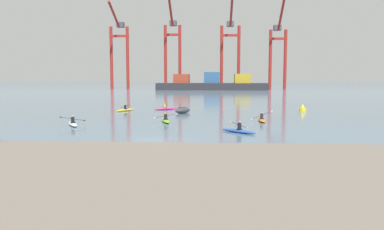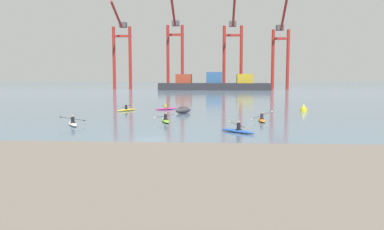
% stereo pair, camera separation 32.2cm
% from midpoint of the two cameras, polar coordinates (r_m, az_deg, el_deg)
% --- Properties ---
extents(ground_plane, '(800.00, 800.00, 0.00)m').
position_cam_midpoint_polar(ground_plane, '(26.20, -5.99, -3.85)').
color(ground_plane, slate).
extents(container_barge, '(39.94, 8.52, 6.46)m').
position_cam_midpoint_polar(container_barge, '(138.12, 2.93, 4.65)').
color(container_barge, '#28282D').
rests_on(container_barge, ground).
extents(gantry_crane_west, '(7.73, 18.52, 31.94)m').
position_cam_midpoint_polar(gantry_crane_west, '(155.08, -10.97, 10.05)').
color(gantry_crane_west, maroon).
rests_on(gantry_crane_west, ground).
extents(gantry_crane_west_mid, '(6.97, 16.19, 33.77)m').
position_cam_midpoint_polar(gantry_crane_west_mid, '(153.31, -3.00, 10.30)').
color(gantry_crane_west_mid, maroon).
rests_on(gantry_crane_west_mid, ground).
extents(gantry_crane_east_mid, '(7.95, 20.60, 35.28)m').
position_cam_midpoint_polar(gantry_crane_east_mid, '(151.64, 5.72, 10.46)').
color(gantry_crane_east_mid, maroon).
rests_on(gantry_crane_east_mid, ground).
extents(gantry_crane_east, '(6.88, 15.61, 32.57)m').
position_cam_midpoint_polar(gantry_crane_east, '(150.77, 12.75, 9.78)').
color(gantry_crane_east, maroon).
rests_on(gantry_crane_east, ground).
extents(capsized_dinghy, '(2.34, 2.78, 0.76)m').
position_cam_midpoint_polar(capsized_dinghy, '(46.38, -1.61, 0.71)').
color(capsized_dinghy, '#38383D').
rests_on(capsized_dinghy, ground).
extents(channel_buoy, '(0.90, 0.90, 1.00)m').
position_cam_midpoint_polar(channel_buoy, '(50.92, 16.11, 0.93)').
color(channel_buoy, yellow).
rests_on(channel_buoy, ground).
extents(kayak_yellow, '(2.19, 3.26, 1.00)m').
position_cam_midpoint_polar(kayak_yellow, '(50.36, -10.10, 0.80)').
color(kayak_yellow, yellow).
rests_on(kayak_yellow, ground).
extents(kayak_white, '(2.14, 3.28, 0.95)m').
position_cam_midpoint_polar(kayak_white, '(36.00, -17.72, -1.24)').
color(kayak_white, silver).
rests_on(kayak_white, ground).
extents(kayak_magenta, '(3.14, 2.43, 0.99)m').
position_cam_midpoint_polar(kayak_magenta, '(51.65, -4.20, 0.99)').
color(kayak_magenta, '#C13384').
rests_on(kayak_magenta, ground).
extents(kayak_orange, '(2.16, 3.41, 1.09)m').
position_cam_midpoint_polar(kayak_orange, '(38.25, 10.17, -0.68)').
color(kayak_orange, orange).
rests_on(kayak_orange, ground).
extents(kayak_blue, '(2.88, 2.78, 1.02)m').
position_cam_midpoint_polar(kayak_blue, '(30.03, 6.70, -2.32)').
color(kayak_blue, '#2856B2').
rests_on(kayak_blue, ground).
extents(kayak_lime, '(2.21, 3.44, 0.95)m').
position_cam_midpoint_polar(kayak_lime, '(37.10, -4.25, -0.80)').
color(kayak_lime, '#7ABC2D').
rests_on(kayak_lime, ground).
extents(stone_quay, '(80.00, 20.00, 0.62)m').
position_cam_midpoint_polar(stone_quay, '(12.67, -16.54, -12.89)').
color(stone_quay, '#70665B').
rests_on(stone_quay, ground).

